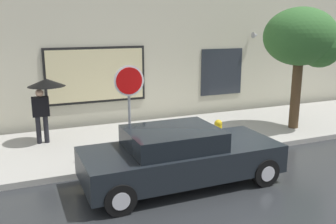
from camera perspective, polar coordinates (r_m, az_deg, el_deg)
ground_plane at (r=9.20m, az=8.06°, el=-9.38°), size 60.00×60.00×0.00m
sidewalk at (r=11.68m, az=0.54°, el=-3.82°), size 20.00×4.00×0.15m
building_facade at (r=13.47m, az=-3.79°, el=13.17°), size 20.00×0.67×7.00m
parked_car at (r=8.33m, az=1.84°, el=-6.83°), size 4.45×1.89×1.32m
fire_hydrant at (r=10.84m, az=7.72°, el=-3.04°), size 0.30×0.44×0.70m
pedestrian_with_umbrella at (r=11.11m, az=-18.47°, el=3.05°), size 1.06×1.06×1.88m
street_tree at (r=12.72m, az=20.28°, el=10.43°), size 2.45×2.08×3.92m
stop_sign at (r=9.14m, az=-6.00°, el=2.76°), size 0.76×0.10×2.42m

